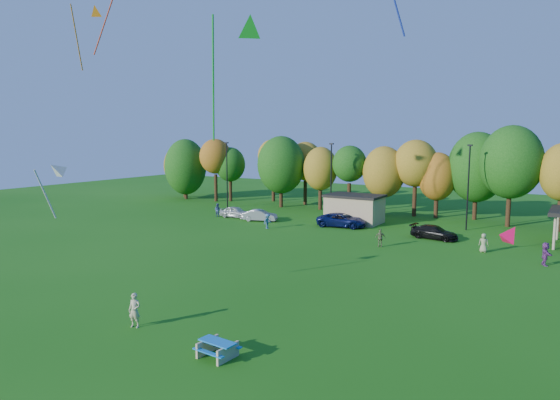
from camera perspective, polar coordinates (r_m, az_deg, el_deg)
The scene contains 19 objects.
ground at distance 21.95m, azimuth -8.00°, elevation -19.92°, with size 160.00×160.00×0.00m, color #19600F.
tree_line at distance 62.07m, azimuth 19.00°, elevation 3.21°, with size 93.57×10.55×11.15m.
lamp_posts at distance 56.15m, azimuth 20.72°, elevation 1.69°, with size 64.50×0.25×9.09m.
utility_building at distance 58.14m, azimuth 8.50°, elevation -0.97°, with size 6.30×4.30×3.25m.
picnic_table at distance 23.86m, azimuth -7.16°, elevation -16.40°, with size 1.85×1.57×0.76m.
kite_flyer at distance 27.88m, azimuth -16.29°, elevation -12.01°, with size 0.67×0.44×1.84m, color #BBB28C.
car_a at distance 61.30m, azimuth -5.09°, elevation -1.38°, with size 1.63×4.06×1.38m, color #BDBDBD.
car_b at distance 58.67m, azimuth -2.30°, elevation -1.78°, with size 1.41×4.05×1.33m, color #95959A.
car_c at distance 55.34m, azimuth 7.08°, elevation -2.30°, with size 2.50×5.43×1.51m, color #0C154C.
car_d at distance 50.88m, azimuth 17.21°, elevation -3.54°, with size 1.85×4.55×1.32m, color black.
far_person_0 at distance 46.58m, azimuth 22.24°, elevation -4.56°, with size 0.81×0.52×1.65m, color #98A06D.
far_person_1 at distance 62.32m, azimuth -7.15°, elevation -1.14°, with size 0.80×0.63×1.66m, color #415490.
far_person_2 at distance 53.90m, azimuth -1.44°, elevation -2.44°, with size 1.05×0.60×1.62m, color teal.
far_person_3 at distance 43.97m, azimuth 28.05°, elevation -5.46°, with size 1.70×0.54×1.83m, color #7D3886.
far_person_4 at distance 46.10m, azimuth 11.39°, elevation -4.27°, with size 0.96×0.40×1.64m, color #667245.
kite_1 at distance 31.27m, azimuth -24.24°, elevation 3.14°, with size 1.14×2.14×3.40m.
kite_8 at distance 44.20m, azimuth -20.41°, elevation 19.53°, with size 2.09×2.88×5.28m.
kite_9 at distance 24.90m, azimuth 24.81°, elevation -3.50°, with size 1.44×1.44×1.16m.
kite_12 at distance 29.56m, azimuth -3.60°, elevation 19.24°, with size 3.40×3.77×7.43m.
Camera 1 is at (12.59, -14.90, 10.06)m, focal length 32.00 mm.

